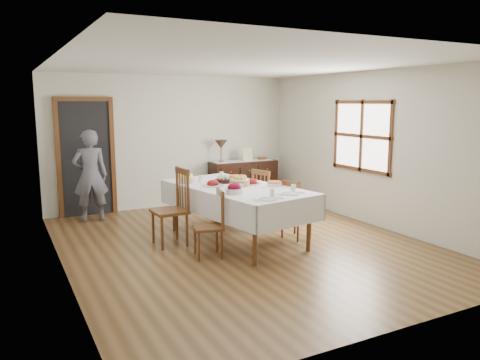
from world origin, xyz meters
name	(u,v)px	position (x,y,z in m)	size (l,w,h in m)	color
ground	(243,244)	(0.00, 0.00, 0.00)	(6.00, 6.00, 0.00)	brown
room_shell	(221,132)	(-0.15, 0.42, 1.64)	(5.02, 6.02, 2.65)	silver
dining_table	(237,193)	(0.00, 0.21, 0.74)	(1.64, 2.61, 0.84)	white
chair_left_near	(211,223)	(-0.64, -0.30, 0.47)	(0.46, 0.46, 0.92)	#573016
chair_left_far	(173,206)	(-0.91, 0.47, 0.57)	(0.49, 0.49, 1.13)	#573016
chair_right_near	(295,209)	(0.84, -0.11, 0.46)	(0.47, 0.47, 0.91)	#573016
chair_right_far	(266,198)	(0.81, 0.72, 0.49)	(0.51, 0.51, 0.98)	#573016
sideboard	(243,181)	(1.44, 2.72, 0.43)	(1.43, 0.52, 0.86)	black
person	(90,173)	(-1.73, 2.45, 0.87)	(0.54, 0.35, 1.73)	#52535E
bread_basket	(240,181)	(0.06, 0.23, 0.91)	(0.30, 0.30, 0.17)	olive
egg_basket	(224,180)	(-0.03, 0.60, 0.87)	(0.28, 0.28, 0.11)	black
ham_platter_a	(213,184)	(-0.30, 0.42, 0.86)	(0.32, 0.32, 0.11)	silver
ham_platter_b	(252,182)	(0.30, 0.26, 0.87)	(0.28, 0.28, 0.11)	silver
beet_bowl	(234,189)	(-0.28, -0.27, 0.90)	(0.25, 0.25, 0.15)	silver
carrot_bowl	(234,178)	(0.21, 0.73, 0.88)	(0.20, 0.20, 0.08)	silver
pineapple_bowl	(187,179)	(-0.54, 0.87, 0.90)	(0.22, 0.22, 0.13)	tan
casserole_dish	(275,184)	(0.53, -0.02, 0.87)	(0.22, 0.22, 0.07)	silver
butter_dish	(238,186)	(-0.07, 0.03, 0.87)	(0.15, 0.11, 0.07)	silver
setting_left	(269,197)	(-0.02, -0.77, 0.86)	(0.44, 0.31, 0.10)	silver
setting_right	(291,192)	(0.43, -0.60, 0.86)	(0.44, 0.31, 0.10)	silver
glass_far_a	(200,178)	(-0.30, 0.89, 0.88)	(0.06, 0.06, 0.10)	silver
glass_far_b	(222,174)	(0.19, 1.13, 0.88)	(0.07, 0.07, 0.09)	silver
runner	(242,161)	(1.42, 2.73, 0.86)	(1.30, 0.35, 0.01)	silver
table_lamp	(221,145)	(0.94, 2.74, 1.21)	(0.26, 0.26, 0.46)	brown
picture_frame	(248,155)	(1.50, 2.65, 1.00)	(0.22, 0.08, 0.28)	beige
deco_bowl	(262,158)	(1.90, 2.73, 0.89)	(0.20, 0.20, 0.06)	#573016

